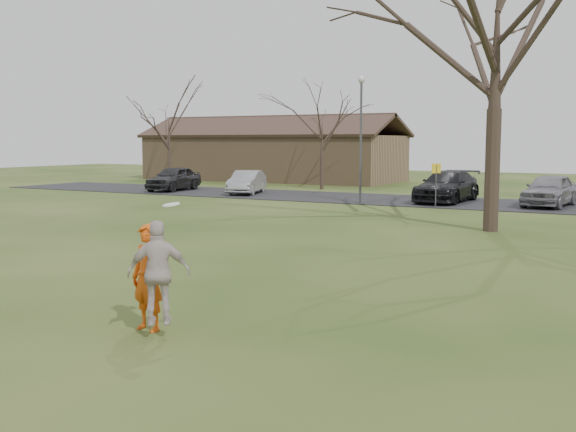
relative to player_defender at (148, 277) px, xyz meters
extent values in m
plane|color=#1E380F|center=(0.29, 0.26, -0.89)|extent=(120.00, 120.00, 0.00)
cube|color=black|center=(0.29, 25.26, -0.87)|extent=(62.00, 6.50, 0.04)
imported|color=#CF4E11|center=(0.00, 0.00, 0.00)|extent=(0.68, 0.47, 1.77)
imported|color=#242427|center=(-19.11, 24.88, -0.09)|extent=(2.29, 4.62, 1.51)
imported|color=#949499|center=(-13.73, 24.88, -0.17)|extent=(2.58, 4.34, 1.35)
imported|color=black|center=(-2.03, 25.35, -0.06)|extent=(2.46, 5.49, 1.56)
imported|color=gray|center=(2.87, 25.30, -0.07)|extent=(2.32, 4.72, 1.55)
imported|color=#C1B1AD|center=(0.48, -0.31, 0.18)|extent=(1.03, 0.89, 1.66)
cylinder|color=white|center=(0.62, -0.15, 1.24)|extent=(0.27, 0.27, 0.08)
cube|color=#8C6D4C|center=(-19.71, 38.26, 0.86)|extent=(20.00, 8.00, 3.50)
cube|color=#33231C|center=(-19.71, 36.21, 3.36)|extent=(20.60, 4.40, 1.78)
cube|color=#33231C|center=(-19.71, 40.31, 3.36)|extent=(20.60, 4.40, 1.78)
cube|color=#38281E|center=(-19.71, 38.26, 4.06)|extent=(20.60, 0.45, 0.20)
cylinder|color=#47474C|center=(-5.71, 22.76, 2.11)|extent=(0.12, 0.12, 6.00)
sphere|color=beige|center=(-5.71, 22.76, 5.21)|extent=(0.34, 0.34, 0.34)
cylinder|color=#47474C|center=(-1.71, 22.26, 0.11)|extent=(0.06, 0.06, 2.00)
cube|color=yellow|center=(-1.71, 22.26, 0.96)|extent=(0.35, 0.35, 0.45)
camera|label=1|loc=(7.23, -8.43, 2.23)|focal=41.98mm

